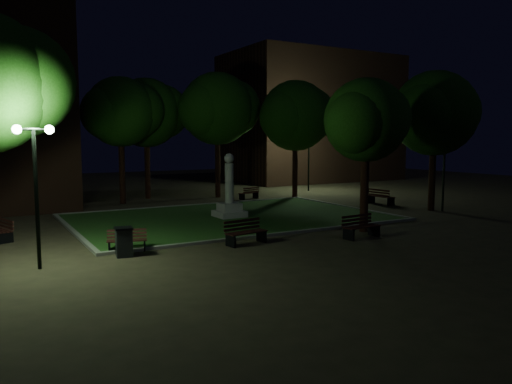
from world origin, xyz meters
TOP-DOWN VIEW (x-y plane):
  - ground at (0.00, 0.00)m, footprint 80.00×80.00m
  - lawn at (0.00, 2.00)m, footprint 15.00×10.00m
  - lawn_kerb at (0.00, 2.00)m, footprint 15.40×10.40m
  - monument at (0.00, 2.00)m, footprint 1.40×1.40m
  - building_far at (18.00, 20.00)m, footprint 16.00×10.00m
  - tree_north_wl at (-3.07, 10.44)m, footprint 5.24×4.28m
  - tree_north_er at (3.51, 10.50)m, footprint 6.02×4.91m
  - tree_ne at (8.22, 8.05)m, footprint 5.88×4.80m
  - tree_east at (11.22, -1.14)m, footprint 5.74×4.68m
  - tree_se at (3.49, -4.17)m, footprint 4.37×3.57m
  - tree_far_north at (-0.87, 12.26)m, footprint 5.62×4.59m
  - lamppost_sw at (-9.57, -3.97)m, footprint 1.18×0.28m
  - lamppost_se at (11.38, -1.70)m, footprint 1.18×0.28m
  - lamppost_ne at (11.37, 10.98)m, footprint 1.18×0.28m
  - bench_near_left at (-2.30, -3.91)m, footprint 1.76×0.84m
  - bench_near_right at (2.35, -5.16)m, footprint 1.74×0.75m
  - bench_west_near at (-6.52, -2.78)m, footprint 1.47×0.85m
  - bench_left_side at (-10.37, 1.44)m, footprint 0.96×1.63m
  - bench_right_side at (10.42, 2.16)m, footprint 0.78×1.80m
  - bench_far_side at (4.77, 8.51)m, footprint 1.55×0.89m
  - trash_bin at (-6.86, -3.63)m, footprint 0.66×0.66m

SIDE VIEW (x-z plane):
  - ground at x=0.00m, z-range 0.00..0.00m
  - lawn at x=0.00m, z-range 0.00..0.08m
  - lawn_kerb at x=0.00m, z-range 0.00..0.12m
  - bench_west_near at x=-6.52m, z-range -0.02..0.74m
  - bench_far_side at x=4.77m, z-range -0.02..0.78m
  - bench_left_side at x=-10.37m, z-range -0.02..0.82m
  - bench_near_left at x=-2.30m, z-range -0.03..0.90m
  - bench_near_right at x=2.35m, z-range -0.03..0.90m
  - bench_right_side at x=10.42m, z-range -0.03..0.93m
  - trash_bin at x=-6.86m, z-range 0.01..1.02m
  - monument at x=0.00m, z-range -0.64..2.56m
  - lamppost_se at x=11.38m, z-range 0.85..4.94m
  - lamppost_sw at x=-9.57m, z-range 0.89..5.31m
  - lamppost_ne at x=11.37m, z-range 0.90..5.47m
  - tree_se at x=3.49m, z-range 1.50..8.08m
  - tree_east at x=11.22m, z-range 1.53..9.28m
  - tree_ne at x=8.22m, z-range 1.58..9.56m
  - tree_north_wl at x=-3.07m, z-range 1.75..9.53m
  - tree_far_north at x=-0.87m, z-range 1.71..9.73m
  - building_far at x=18.00m, z-range 0.00..12.00m
  - tree_north_er at x=3.51m, z-range 1.78..10.28m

